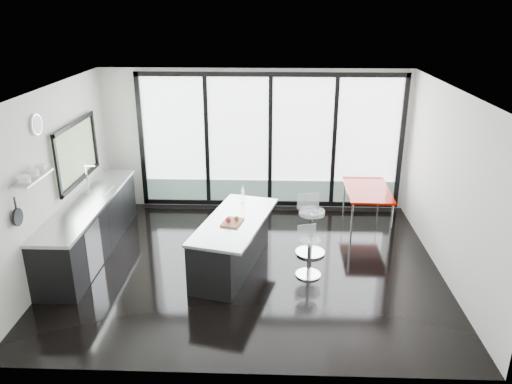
{
  "coord_description": "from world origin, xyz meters",
  "views": [
    {
      "loc": [
        0.37,
        -7.05,
        3.96
      ],
      "look_at": [
        0.1,
        0.3,
        1.15
      ],
      "focal_mm": 35.0,
      "sensor_mm": 36.0,
      "label": 1
    }
  ],
  "objects_px": {
    "bar_stool_near": "(309,257)",
    "bar_stool_far": "(311,232)",
    "red_table": "(366,207)",
    "island": "(231,243)"
  },
  "relations": [
    {
      "from": "red_table",
      "to": "bar_stool_near",
      "type": "bearing_deg",
      "value": -122.1
    },
    {
      "from": "bar_stool_near",
      "to": "bar_stool_far",
      "type": "relative_size",
      "value": 0.79
    },
    {
      "from": "island",
      "to": "bar_stool_near",
      "type": "distance_m",
      "value": 1.23
    },
    {
      "from": "bar_stool_far",
      "to": "red_table",
      "type": "xyz_separation_m",
      "value": [
        1.11,
        1.17,
        -0.02
      ]
    },
    {
      "from": "bar_stool_near",
      "to": "red_table",
      "type": "xyz_separation_m",
      "value": [
        1.19,
        1.89,
        0.06
      ]
    },
    {
      "from": "bar_stool_near",
      "to": "bar_stool_far",
      "type": "bearing_deg",
      "value": 65.64
    },
    {
      "from": "bar_stool_far",
      "to": "red_table",
      "type": "distance_m",
      "value": 1.61
    },
    {
      "from": "island",
      "to": "bar_stool_far",
      "type": "height_order",
      "value": "island"
    },
    {
      "from": "bar_stool_near",
      "to": "bar_stool_far",
      "type": "distance_m",
      "value": 0.73
    },
    {
      "from": "island",
      "to": "bar_stool_near",
      "type": "relative_size",
      "value": 3.53
    }
  ]
}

